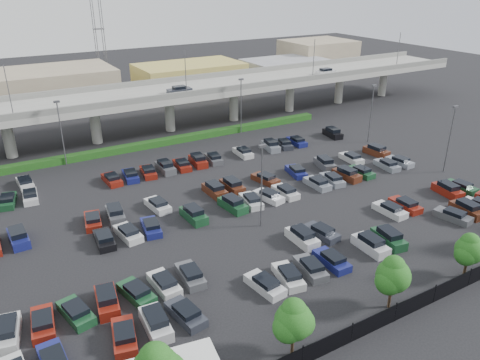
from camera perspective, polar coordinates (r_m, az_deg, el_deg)
The scene contains 9 objects.
ground at distance 62.40m, azimuth -1.42°, elevation -2.48°, with size 280.00×280.00×0.00m, color black.
overpass at distance 87.75m, azimuth -11.92°, elevation 9.72°, with size 150.00×13.00×15.80m.
hedge at distance 83.32m, azimuth -9.80°, elevation 4.51°, with size 66.00×1.60×1.10m, color #154112.
fence at distance 43.35m, azimuth 17.44°, elevation -15.65°, with size 70.00×0.10×2.00m.
tree_row at distance 43.02m, azimuth 17.14°, elevation -11.57°, with size 65.07×3.66×5.94m.
parked_cars at distance 59.16m, azimuth -0.59°, elevation -3.37°, with size 63.03×41.62×1.67m.
light_poles at distance 59.86m, azimuth -5.87°, elevation 2.74°, with size 66.90×48.38×10.30m.
distant_buildings at distance 120.01m, azimuth -10.79°, elevation 11.97°, with size 138.00×24.00×9.00m.
comm_tower at distance 127.43m, azimuth -16.92°, elevation 17.49°, with size 2.40×2.40×30.00m.
Camera 1 is at (-26.81, -49.05, 27.73)m, focal length 35.00 mm.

